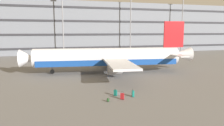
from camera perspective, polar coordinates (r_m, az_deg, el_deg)
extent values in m
plane|color=slate|center=(45.64, 3.35, -2.48)|extent=(600.00, 600.00, 0.00)
cube|color=slate|center=(90.96, -6.62, 9.23)|extent=(142.23, 17.27, 19.86)
cube|color=#2D2D33|center=(82.58, -5.54, 4.15)|extent=(140.81, 0.24, 0.70)
cube|color=#2D2D33|center=(82.35, -5.59, 7.60)|extent=(140.81, 0.24, 0.70)
cube|color=#2D2D33|center=(82.43, -5.64, 11.05)|extent=(140.81, 0.24, 0.70)
cube|color=#2D2D33|center=(82.81, -5.69, 14.48)|extent=(140.81, 0.24, 0.70)
cylinder|color=silver|center=(45.05, -1.12, 1.66)|extent=(30.45, 7.40, 3.72)
cube|color=#19479E|center=(45.18, -1.12, 0.37)|extent=(29.24, 7.18, 1.19)
cone|color=silver|center=(45.77, -21.57, 1.18)|extent=(3.39, 3.88, 3.54)
cone|color=silver|center=(49.93, 17.90, 2.24)|extent=(4.80, 3.51, 2.98)
cube|color=red|center=(48.85, 16.13, 7.34)|extent=(4.48, 0.91, 5.59)
cube|color=silver|center=(45.74, 17.32, 1.97)|extent=(2.47, 5.77, 0.20)
cube|color=silver|center=(52.15, 13.90, 2.86)|extent=(2.47, 5.77, 0.20)
cube|color=silver|center=(37.22, 2.11, -0.22)|extent=(5.92, 13.14, 0.36)
cube|color=silver|center=(53.29, -1.24, 2.42)|extent=(5.92, 13.14, 0.36)
cylinder|color=#9E9EA3|center=(39.56, 0.76, -1.64)|extent=(2.89, 2.36, 2.05)
cylinder|color=#9E9EA3|center=(51.14, -1.46, 0.67)|extent=(2.89, 2.36, 2.05)
cylinder|color=black|center=(45.41, -15.63, -2.26)|extent=(0.94, 0.46, 0.90)
cylinder|color=slate|center=(45.28, -15.67, -1.36)|extent=(0.20, 0.20, 1.46)
cylinder|color=black|center=(44.12, 0.73, -2.25)|extent=(0.94, 0.46, 0.90)
cylinder|color=slate|center=(43.99, 0.73, -1.32)|extent=(0.20, 0.20, 1.46)
cylinder|color=black|center=(47.19, 0.09, -1.54)|extent=(0.94, 0.46, 0.90)
cylinder|color=slate|center=(47.07, 0.09, -0.67)|extent=(0.20, 0.20, 1.46)
cylinder|color=gray|center=(76.37, -12.94, 9.88)|extent=(0.36, 0.36, 21.63)
cylinder|color=gray|center=(81.59, 4.98, 10.19)|extent=(0.36, 0.36, 22.28)
cylinder|color=gray|center=(91.79, 18.17, 9.55)|extent=(0.36, 0.36, 22.08)
cube|color=gray|center=(29.90, 1.98, -8.16)|extent=(0.83, 0.78, 0.21)
cube|color=black|center=(29.80, 2.65, -8.23)|extent=(0.16, 0.21, 0.02)
cube|color=#B21E23|center=(27.67, 2.75, -8.82)|extent=(0.49, 0.45, 0.79)
cylinder|color=#333338|center=(27.51, 2.46, -7.83)|extent=(0.02, 0.02, 0.21)
cylinder|color=#333338|center=(27.43, 2.98, -7.88)|extent=(0.02, 0.02, 0.21)
cube|color=black|center=(27.44, 2.72, -7.65)|extent=(0.22, 0.18, 0.02)
cylinder|color=black|center=(27.93, 2.43, -9.55)|extent=(0.05, 0.05, 0.05)
cylinder|color=black|center=(27.82, 3.17, -9.63)|extent=(0.05, 0.05, 0.05)
cylinder|color=black|center=(27.79, 2.32, -9.65)|extent=(0.05, 0.05, 0.05)
cylinder|color=black|center=(27.67, 3.07, -9.73)|extent=(0.05, 0.05, 0.05)
cube|color=#147266|center=(28.88, 5.63, -8.10)|extent=(0.29, 0.42, 0.79)
cylinder|color=#333338|center=(28.82, 5.43, -7.12)|extent=(0.02, 0.02, 0.19)
cylinder|color=#333338|center=(28.62, 5.56, -7.24)|extent=(0.02, 0.02, 0.19)
cube|color=black|center=(28.69, 5.50, -7.00)|extent=(0.04, 0.22, 0.02)
cylinder|color=black|center=(29.18, 5.72, -8.79)|extent=(0.05, 0.02, 0.05)
cylinder|color=black|center=(28.88, 5.91, -8.98)|extent=(0.05, 0.02, 0.05)
cylinder|color=black|center=(29.12, 5.32, -8.82)|extent=(0.05, 0.02, 0.05)
cylinder|color=black|center=(28.82, 5.51, -9.01)|extent=(0.05, 0.02, 0.05)
cube|color=#147266|center=(29.15, 0.93, -7.92)|extent=(0.48, 0.47, 0.77)
cylinder|color=#333338|center=(29.01, 0.66, -7.12)|extent=(0.02, 0.02, 0.09)
cylinder|color=#333338|center=(28.92, 1.08, -7.17)|extent=(0.02, 0.02, 0.09)
cube|color=black|center=(28.95, 0.87, -7.07)|extent=(0.19, 0.17, 0.02)
cylinder|color=black|center=(29.42, 0.70, -8.60)|extent=(0.05, 0.05, 0.05)
cylinder|color=black|center=(29.29, 1.31, -8.68)|extent=(0.05, 0.05, 0.05)
cylinder|color=black|center=(29.25, 0.54, -8.70)|extent=(0.05, 0.05, 0.05)
cylinder|color=black|center=(29.11, 1.15, -8.79)|extent=(0.05, 0.05, 0.05)
ellipsoid|color=#264C26|center=(26.82, -1.06, -9.82)|extent=(0.42, 0.40, 0.49)
ellipsoid|color=#264C26|center=(26.76, -1.14, -10.03)|extent=(0.26, 0.24, 0.22)
torus|color=black|center=(26.77, -1.03, -9.29)|extent=(0.07, 0.06, 0.08)
cube|color=black|center=(26.86, -0.77, -9.79)|extent=(0.04, 0.04, 0.42)
cube|color=black|center=(26.94, -1.18, -9.74)|extent=(0.04, 0.04, 0.42)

